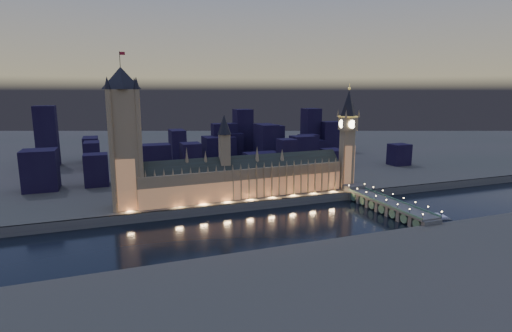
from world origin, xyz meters
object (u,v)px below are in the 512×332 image
object	(u,v)px
westminster_bridge	(384,205)
river_boat	(427,217)
victoria_tower	(124,132)
palace_of_westminster	(244,177)
elizabeth_tower	(348,130)

from	to	relation	value
westminster_bridge	river_boat	distance (m)	37.22
victoria_tower	river_boat	bearing A→B (deg)	-22.15
palace_of_westminster	westminster_bridge	xyz separation A→B (m)	(111.16, -65.19, -20.39)
palace_of_westminster	river_boat	size ratio (longest dim) A/B	5.01
elizabeth_tower	westminster_bridge	xyz separation A→B (m)	(-1.06, -65.37, -61.34)
palace_of_westminster	elizabeth_tower	world-z (taller)	elizabeth_tower
palace_of_westminster	river_boat	xyz separation A→B (m)	(131.16, -96.27, -24.81)
palace_of_westminster	victoria_tower	xyz separation A→B (m)	(-105.79, 0.18, 46.55)
palace_of_westminster	westminster_bridge	bearing A→B (deg)	-30.39
river_boat	elizabeth_tower	bearing A→B (deg)	101.11
river_boat	palace_of_westminster	bearing A→B (deg)	143.72
river_boat	victoria_tower	bearing A→B (deg)	157.85
elizabeth_tower	palace_of_westminster	bearing A→B (deg)	-179.91
victoria_tower	westminster_bridge	size ratio (longest dim) A/B	1.15
westminster_bridge	victoria_tower	bearing A→B (deg)	163.23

